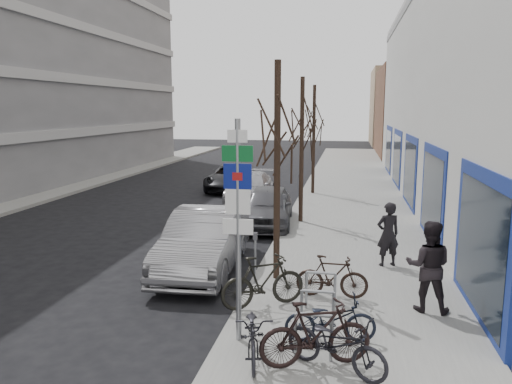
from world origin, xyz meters
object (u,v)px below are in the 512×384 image
at_px(tree_near, 277,120).
at_px(parked_car_front, 204,241).
at_px(highway_sign_pole, 238,218).
at_px(bike_far_inner, 332,276).
at_px(meter_front, 255,253).
at_px(tree_mid, 302,116).
at_px(lane_car, 231,178).
at_px(parked_car_back, 250,187).
at_px(tree_far, 314,114).
at_px(bike_near_right, 316,333).
at_px(meter_back, 299,185).
at_px(pedestrian_near, 388,234).
at_px(bike_near_left, 253,330).
at_px(pedestrian_far, 429,266).
at_px(bike_mid_inner, 263,281).
at_px(bike_far_curb, 336,339).
at_px(parked_car_mid, 268,206).
at_px(bike_mid_curb, 330,315).
at_px(bike_rack, 317,306).
at_px(meter_mid, 284,208).

relative_size(tree_near, parked_car_front, 1.10).
height_order(highway_sign_pole, bike_far_inner, highway_sign_pole).
bearing_deg(meter_front, tree_mid, 86.32).
distance_m(bike_far_inner, lane_car, 16.24).
bearing_deg(parked_car_back, tree_far, 36.03).
height_order(tree_far, bike_near_right, tree_far).
bearing_deg(tree_far, meter_front, -91.91).
height_order(tree_near, tree_far, same).
height_order(bike_near_right, parked_car_front, parked_car_front).
relative_size(meter_back, pedestrian_near, 0.72).
height_order(bike_near_left, bike_far_inner, bike_near_left).
bearing_deg(meter_front, parked_car_front, 144.19).
bearing_deg(tree_far, meter_back, -100.20).
bearing_deg(pedestrian_far, bike_mid_inner, 15.56).
distance_m(tree_near, parked_car_back, 11.74).
distance_m(bike_near_left, pedestrian_far, 4.22).
relative_size(meter_front, lane_car, 0.26).
relative_size(tree_near, tree_far, 1.00).
bearing_deg(bike_far_curb, parked_car_mid, 41.41).
distance_m(bike_near_left, bike_mid_curb, 1.53).
relative_size(bike_rack, parked_car_mid, 0.52).
xyz_separation_m(tree_mid, parked_car_front, (-2.08, -5.83, -3.28)).
height_order(bike_mid_inner, bike_far_inner, bike_mid_inner).
bearing_deg(bike_rack, meter_mid, 101.80).
height_order(meter_mid, parked_car_mid, parked_car_mid).
height_order(tree_mid, bike_mid_curb, tree_mid).
xyz_separation_m(meter_front, meter_mid, (0.00, 5.50, 0.00)).
height_order(bike_near_left, bike_mid_inner, bike_mid_inner).
relative_size(bike_mid_curb, pedestrian_near, 0.95).
bearing_deg(parked_car_front, parked_car_back, 91.34).
relative_size(pedestrian_near, pedestrian_far, 0.89).
relative_size(meter_back, parked_car_front, 0.25).
relative_size(meter_mid, parked_car_mid, 0.29).
relative_size(bike_far_inner, lane_car, 0.34).
xyz_separation_m(bike_rack, bike_far_curb, (0.39, -1.42, 0.04)).
bearing_deg(pedestrian_near, parked_car_back, -81.06).
xyz_separation_m(bike_near_left, bike_near_right, (1.05, -0.07, 0.06)).
distance_m(highway_sign_pole, meter_back, 14.10).
xyz_separation_m(tree_near, bike_mid_curb, (1.46, -3.29, -3.45)).
height_order(bike_near_left, parked_car_front, parked_car_front).
relative_size(bike_near_right, pedestrian_far, 0.97).
relative_size(highway_sign_pole, bike_near_right, 2.19).
relative_size(highway_sign_pole, lane_car, 0.87).
xyz_separation_m(tree_far, pedestrian_far, (3.41, -14.46, -2.97)).
bearing_deg(tree_near, bike_near_right, -73.50).
relative_size(bike_rack, bike_near_right, 1.18).
bearing_deg(pedestrian_near, meter_front, 9.68).
distance_m(bike_near_right, bike_far_curb, 0.35).
height_order(bike_rack, bike_mid_inner, bike_mid_inner).
bearing_deg(bike_mid_curb, parked_car_mid, 7.22).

